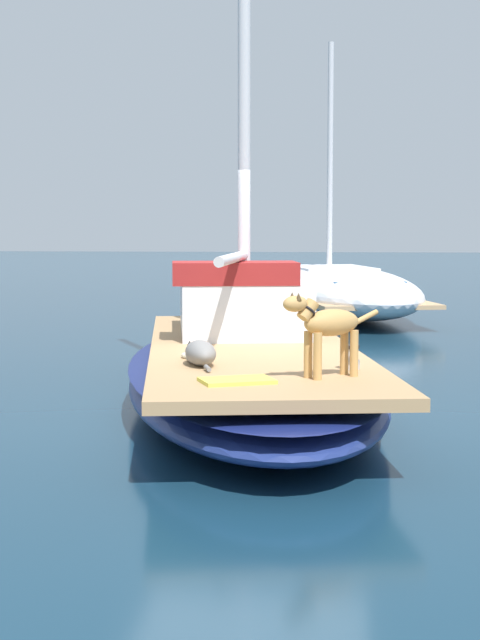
# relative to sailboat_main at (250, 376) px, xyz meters

# --- Properties ---
(ground_plane) EXTENTS (120.00, 120.00, 0.00)m
(ground_plane) POSITION_rel_sailboat_main_xyz_m (0.00, 0.00, -0.34)
(ground_plane) COLOR #143347
(sailboat_main) EXTENTS (3.74, 7.56, 0.66)m
(sailboat_main) POSITION_rel_sailboat_main_xyz_m (0.00, 0.00, 0.00)
(sailboat_main) COLOR navy
(sailboat_main) RESTS_ON ground
(cabin_house) EXTENTS (1.76, 2.44, 0.84)m
(cabin_house) POSITION_rel_sailboat_main_xyz_m (-0.21, 1.10, 0.67)
(cabin_house) COLOR silver
(cabin_house) RESTS_ON sailboat_main
(dog_grey) EXTENTS (0.42, 0.93, 0.22)m
(dog_grey) POSITION_rel_sailboat_main_xyz_m (-0.30, -1.53, 0.43)
(dog_grey) COLOR gray
(dog_grey) RESTS_ON sailboat_main
(dog_tan) EXTENTS (0.80, 0.63, 0.70)m
(dog_tan) POSITION_rel_sailboat_main_xyz_m (0.83, -2.16, 0.75)
(dog_tan) COLOR tan
(dog_tan) RESTS_ON sailboat_main
(deck_winch) EXTENTS (0.16, 0.16, 0.21)m
(deck_winch) POSITION_rel_sailboat_main_xyz_m (1.03, -1.67, 0.42)
(deck_winch) COLOR #B7B7BC
(deck_winch) RESTS_ON sailboat_main
(coiled_rope) EXTENTS (0.32, 0.32, 0.04)m
(coiled_rope) POSITION_rel_sailboat_main_xyz_m (-0.38, -1.08, 0.35)
(coiled_rope) COLOR beige
(coiled_rope) RESTS_ON sailboat_main
(deck_towel) EXTENTS (0.66, 0.55, 0.03)m
(deck_towel) POSITION_rel_sailboat_main_xyz_m (0.14, -2.50, 0.34)
(deck_towel) COLOR #D8D14C
(deck_towel) RESTS_ON sailboat_main
(moored_boat_far_astern) EXTENTS (4.58, 8.17, 5.74)m
(moored_boat_far_astern) POSITION_rel_sailboat_main_xyz_m (0.79, 10.61, 0.22)
(moored_boat_far_astern) COLOR white
(moored_boat_far_astern) RESTS_ON ground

